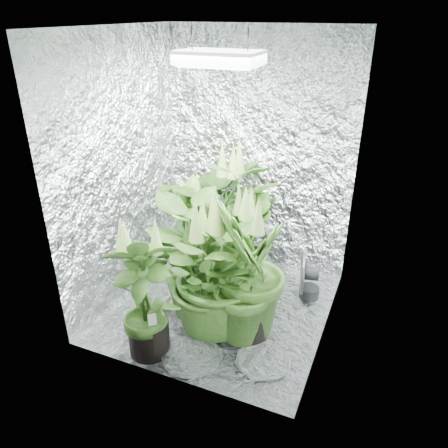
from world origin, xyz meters
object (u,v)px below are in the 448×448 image
Objects in this scene: plant_c at (244,247)px; plant_d at (195,264)px; plant_f at (145,295)px; plant_g at (249,274)px; circulation_fan at (306,279)px; plant_b at (194,232)px; grow_lamp at (219,58)px; plant_a at (222,213)px; plant_e at (211,273)px.

plant_d is at bearing -122.82° from plant_c.
plant_c is at bearing 68.11° from plant_f.
circulation_fan is (0.26, 0.64, -0.36)m from plant_g.
plant_d is 0.93m from circulation_fan.
plant_b is 0.50m from plant_d.
plant_f is at bearing -82.56° from plant_b.
plant_g is (0.21, -0.48, 0.09)m from plant_c.
grow_lamp is 1.53m from plant_f.
grow_lamp reaches higher than plant_g.
grow_lamp is at bearing -67.91° from plant_a.
plant_g is (0.45, -0.11, 0.09)m from plant_d.
grow_lamp reaches higher than plant_c.
grow_lamp reaches higher than plant_b.
plant_e is at bearing -141.63° from circulation_fan.
plant_a is at bearing 124.76° from plant_g.
plant_f is at bearing -131.79° from plant_e.
circulation_fan is (0.58, 0.38, -1.66)m from grow_lamp.
plant_f is (-0.35, -0.87, 0.02)m from plant_c.
plant_e is at bearing -94.43° from plant_c.
plant_f is at bearing -111.89° from plant_c.
plant_c is 0.84× the size of plant_g.
plant_e reaches higher than plant_b.
plant_f reaches higher than plant_c.
plant_a reaches higher than plant_f.
plant_c is (0.10, 0.23, -1.39)m from grow_lamp.
plant_c is 1.00× the size of plant_d.
plant_a is 1.26× the size of plant_c.
plant_g reaches higher than plant_e.
plant_b is 2.34× the size of circulation_fan.
plant_a is 1.26× the size of plant_d.
plant_d is (0.06, -0.63, -0.12)m from plant_a.
plant_d is (0.23, -0.45, 0.01)m from plant_b.
plant_a is 0.90m from plant_g.
plant_c is at bearing -40.67° from plant_a.
plant_d is 0.51m from plant_f.
grow_lamp is 1.40m from plant_d.
plant_a reaches higher than circulation_fan.
plant_f is 0.89× the size of plant_g.
plant_b is 0.99× the size of plant_c.
plant_a is at bearing 139.33° from plant_c.
grow_lamp is 1.24× the size of circulation_fan.
grow_lamp is 0.50× the size of plant_f.
plant_g reaches higher than circulation_fan.
plant_f is 2.48× the size of circulation_fan.
plant_f reaches higher than plant_b.
plant_d is 0.48m from plant_g.
plant_b is at bearing 140.48° from grow_lamp.
plant_b is 0.94× the size of plant_f.
plant_a is 0.65m from plant_d.
plant_d is at bearing 142.83° from plant_e.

